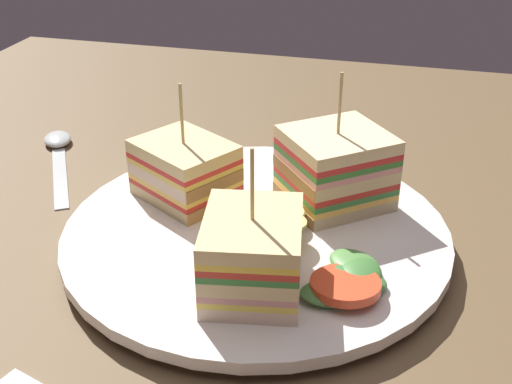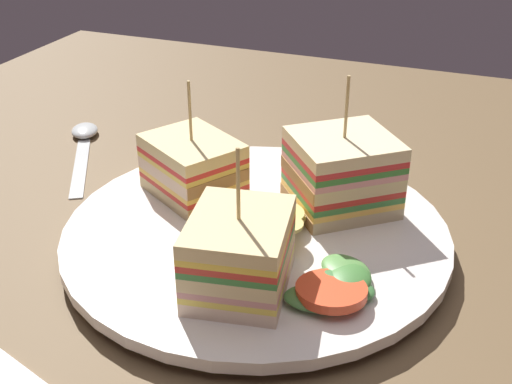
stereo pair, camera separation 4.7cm
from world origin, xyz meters
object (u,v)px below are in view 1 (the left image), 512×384
(sandwich_wedge_0, at_px, (253,254))
(sandwich_wedge_1, at_px, (335,168))
(spoon, at_px, (58,148))
(sandwich_wedge_2, at_px, (185,171))
(plate, at_px, (256,234))
(chip_pile, at_px, (277,219))

(sandwich_wedge_0, distance_m, sandwich_wedge_1, 0.13)
(spoon, bearing_deg, sandwich_wedge_2, -146.86)
(plate, relative_size, sandwich_wedge_2, 3.01)
(plate, distance_m, spoon, 0.25)
(spoon, bearing_deg, sandwich_wedge_1, -132.38)
(sandwich_wedge_0, relative_size, chip_pile, 1.38)
(sandwich_wedge_1, xyz_separation_m, sandwich_wedge_2, (-0.02, 0.12, -0.01))
(chip_pile, xyz_separation_m, spoon, (0.11, 0.24, -0.02))
(sandwich_wedge_2, xyz_separation_m, spoon, (0.08, 0.16, -0.04))
(sandwich_wedge_1, height_order, spoon, sandwich_wedge_1)
(sandwich_wedge_0, height_order, sandwich_wedge_1, sandwich_wedge_1)
(sandwich_wedge_2, height_order, chip_pile, sandwich_wedge_2)
(plate, relative_size, chip_pile, 4.01)
(sandwich_wedge_0, distance_m, chip_pile, 0.07)
(plate, relative_size, sandwich_wedge_0, 2.90)
(sandwich_wedge_0, bearing_deg, spoon, 43.45)
(sandwich_wedge_0, distance_m, sandwich_wedge_2, 0.13)
(sandwich_wedge_2, bearing_deg, sandwich_wedge_1, 42.16)
(plate, relative_size, spoon, 2.00)
(plate, distance_m, sandwich_wedge_2, 0.08)
(plate, height_order, chip_pile, chip_pile)
(chip_pile, bearing_deg, sandwich_wedge_0, -179.36)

